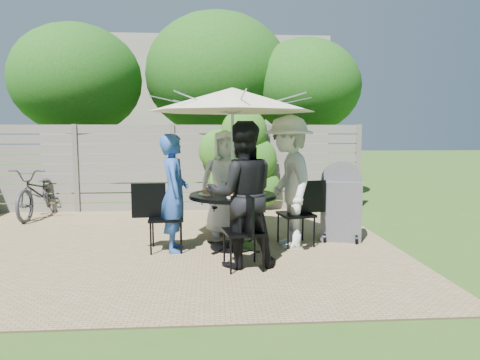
{
  "coord_description": "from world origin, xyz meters",
  "views": [
    {
      "loc": [
        0.8,
        -6.09,
        1.72
      ],
      "look_at": [
        1.23,
        0.19,
        0.99
      ],
      "focal_mm": 32.0,
      "sensor_mm": 36.0,
      "label": 1
    }
  ],
  "objects": [
    {
      "name": "plate_back",
      "position": [
        1.08,
        0.35,
        0.83
      ],
      "size": [
        0.26,
        0.26,
        0.06
      ],
      "color": "white",
      "rests_on": "patio_table"
    },
    {
      "name": "syrup_jug",
      "position": [
        1.05,
        0.04,
        0.89
      ],
      "size": [
        0.09,
        0.09,
        0.16
      ],
      "primitive_type": "cylinder",
      "color": "#59280C",
      "rests_on": "patio_table"
    },
    {
      "name": "person_front",
      "position": [
        1.18,
        -0.83,
        0.92
      ],
      "size": [
        0.95,
        0.77,
        1.83
      ],
      "primitive_type": "imported",
      "rotation": [
        0.0,
        0.0,
        3.23
      ],
      "color": "black",
      "rests_on": "ground"
    },
    {
      "name": "plate_left",
      "position": [
        0.75,
        -0.04,
        0.83
      ],
      "size": [
        0.26,
        0.26,
        0.06
      ],
      "color": "white",
      "rests_on": "patio_table"
    },
    {
      "name": "bbq_grill",
      "position": [
        2.82,
        0.36,
        0.57
      ],
      "size": [
        0.72,
        0.62,
        1.25
      ],
      "rotation": [
        0.0,
        0.0,
        -0.26
      ],
      "color": "#4F4F53",
      "rests_on": "ground"
    },
    {
      "name": "chair_front",
      "position": [
        1.2,
        -0.97,
        0.29
      ],
      "size": [
        0.54,
        0.73,
        0.97
      ],
      "rotation": [
        0.0,
        0.0,
        1.74
      ],
      "color": "black",
      "rests_on": "ground"
    },
    {
      "name": "chair_back",
      "position": [
        1.03,
        0.96,
        0.3
      ],
      "size": [
        0.52,
        0.73,
        0.98
      ],
      "rotation": [
        0.0,
        0.0,
        4.83
      ],
      "color": "black",
      "rests_on": "ground"
    },
    {
      "name": "umbrella",
      "position": [
        1.11,
        -0.01,
        2.15
      ],
      "size": [
        2.58,
        2.58,
        2.32
      ],
      "rotation": [
        0.0,
        0.0,
        0.09
      ],
      "color": "silver",
      "rests_on": "ground"
    },
    {
      "name": "person_left",
      "position": [
        0.28,
        -0.08,
        0.84
      ],
      "size": [
        0.45,
        0.64,
        1.67
      ],
      "primitive_type": "imported",
      "rotation": [
        0.0,
        0.0,
        7.94
      ],
      "color": "#244C9F",
      "rests_on": "ground"
    },
    {
      "name": "bicycle",
      "position": [
        -2.6,
        2.6,
        0.5
      ],
      "size": [
        0.74,
        1.92,
        1.0
      ],
      "primitive_type": "imported",
      "rotation": [
        0.0,
        0.0,
        -0.04
      ],
      "color": "#333338",
      "rests_on": "ground"
    },
    {
      "name": "person_back",
      "position": [
        1.04,
        0.82,
        0.86
      ],
      "size": [
        0.89,
        0.62,
        1.73
      ],
      "primitive_type": "imported",
      "rotation": [
        0.0,
        0.0,
        6.37
      ],
      "color": "silver",
      "rests_on": "ground"
    },
    {
      "name": "glass_right",
      "position": [
        1.36,
        0.12,
        0.88
      ],
      "size": [
        0.07,
        0.07,
        0.14
      ],
      "primitive_type": "cylinder",
      "color": "silver",
      "rests_on": "patio_table"
    },
    {
      "name": "patio_table",
      "position": [
        1.11,
        -0.01,
        0.56
      ],
      "size": [
        1.33,
        1.33,
        0.81
      ],
      "rotation": [
        0.0,
        0.0,
        0.09
      ],
      "color": "black",
      "rests_on": "ground"
    },
    {
      "name": "chair_right",
      "position": [
        2.07,
        0.08,
        0.29
      ],
      "size": [
        0.74,
        0.56,
        0.98
      ],
      "rotation": [
        0.0,
        0.0,
        3.35
      ],
      "color": "black",
      "rests_on": "ground"
    },
    {
      "name": "backyard_envelope",
      "position": [
        0.09,
        10.29,
        2.61
      ],
      "size": [
        60.0,
        60.0,
        5.0
      ],
      "color": "#2D551A",
      "rests_on": "ground"
    },
    {
      "name": "glass_front",
      "position": [
        1.24,
        -0.26,
        0.88
      ],
      "size": [
        0.07,
        0.07,
        0.14
      ],
      "primitive_type": "cylinder",
      "color": "silver",
      "rests_on": "patio_table"
    },
    {
      "name": "chair_left",
      "position": [
        0.15,
        -0.09,
        0.3
      ],
      "size": [
        0.72,
        0.5,
        0.98
      ],
      "rotation": [
        0.0,
        0.0,
        6.34
      ],
      "color": "black",
      "rests_on": "ground"
    },
    {
      "name": "plate_front",
      "position": [
        1.14,
        -0.37,
        0.83
      ],
      "size": [
        0.26,
        0.26,
        0.06
      ],
      "color": "white",
      "rests_on": "patio_table"
    },
    {
      "name": "glass_back",
      "position": [
        0.98,
        0.24,
        0.88
      ],
      "size": [
        0.07,
        0.07,
        0.14
      ],
      "primitive_type": "cylinder",
      "color": "silver",
      "rests_on": "patio_table"
    },
    {
      "name": "coffee_cup",
      "position": [
        1.19,
        0.22,
        0.87
      ],
      "size": [
        0.08,
        0.08,
        0.12
      ],
      "primitive_type": "cylinder",
      "color": "#C6B293",
      "rests_on": "patio_table"
    },
    {
      "name": "plate_right",
      "position": [
        1.47,
        0.02,
        0.83
      ],
      "size": [
        0.26,
        0.26,
        0.06
      ],
      "color": "white",
      "rests_on": "patio_table"
    },
    {
      "name": "person_right",
      "position": [
        1.94,
        0.06,
        0.97
      ],
      "size": [
        0.83,
        1.31,
        1.94
      ],
      "primitive_type": "imported",
      "rotation": [
        0.0,
        0.0,
        4.8
      ],
      "color": "silver",
      "rests_on": "ground"
    }
  ]
}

